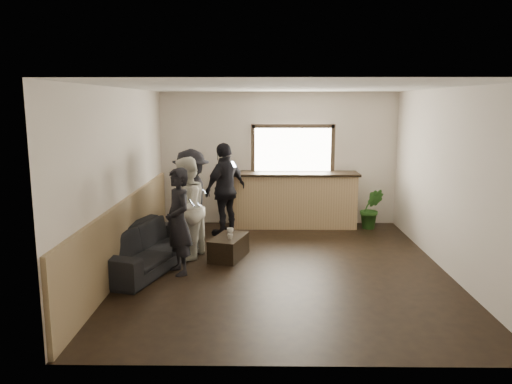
{
  "coord_description": "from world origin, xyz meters",
  "views": [
    {
      "loc": [
        -0.34,
        -7.56,
        2.58
      ],
      "look_at": [
        -0.44,
        0.4,
        1.15
      ],
      "focal_mm": 35.0,
      "sensor_mm": 36.0,
      "label": 1
    }
  ],
  "objects_px": {
    "cup_a": "(230,231)",
    "person_d": "(225,189)",
    "person_c": "(192,198)",
    "sofa": "(148,247)",
    "cup_b": "(230,236)",
    "person_b": "(186,209)",
    "potted_plant": "(371,209)",
    "coffee_table": "(229,247)",
    "person_a": "(178,221)",
    "bar_counter": "(293,196)"
  },
  "relations": [
    {
      "from": "bar_counter",
      "to": "coffee_table",
      "type": "bearing_deg",
      "value": -118.66
    },
    {
      "from": "sofa",
      "to": "person_b",
      "type": "xyz_separation_m",
      "value": [
        0.55,
        0.47,
        0.52
      ]
    },
    {
      "from": "bar_counter",
      "to": "cup_b",
      "type": "xyz_separation_m",
      "value": [
        -1.17,
        -2.33,
        -0.23
      ]
    },
    {
      "from": "coffee_table",
      "to": "cup_a",
      "type": "xyz_separation_m",
      "value": [
        0.01,
        0.23,
        0.23
      ]
    },
    {
      "from": "cup_b",
      "to": "person_a",
      "type": "bearing_deg",
      "value": -139.46
    },
    {
      "from": "person_b",
      "to": "person_d",
      "type": "relative_size",
      "value": 0.94
    },
    {
      "from": "person_b",
      "to": "potted_plant",
      "type": "bearing_deg",
      "value": 135.53
    },
    {
      "from": "sofa",
      "to": "cup_a",
      "type": "xyz_separation_m",
      "value": [
        1.26,
        0.73,
        0.08
      ]
    },
    {
      "from": "coffee_table",
      "to": "person_d",
      "type": "height_order",
      "value": "person_d"
    },
    {
      "from": "cup_b",
      "to": "bar_counter",
      "type": "bearing_deg",
      "value": 63.43
    },
    {
      "from": "potted_plant",
      "to": "person_b",
      "type": "bearing_deg",
      "value": -149.8
    },
    {
      "from": "cup_a",
      "to": "person_d",
      "type": "xyz_separation_m",
      "value": [
        -0.17,
        1.25,
        0.5
      ]
    },
    {
      "from": "person_a",
      "to": "person_c",
      "type": "relative_size",
      "value": 0.92
    },
    {
      "from": "bar_counter",
      "to": "person_b",
      "type": "bearing_deg",
      "value": -130.52
    },
    {
      "from": "potted_plant",
      "to": "person_c",
      "type": "distance_m",
      "value": 3.77
    },
    {
      "from": "sofa",
      "to": "person_c",
      "type": "height_order",
      "value": "person_c"
    },
    {
      "from": "person_a",
      "to": "person_b",
      "type": "relative_size",
      "value": 0.95
    },
    {
      "from": "cup_a",
      "to": "coffee_table",
      "type": "bearing_deg",
      "value": -91.99
    },
    {
      "from": "potted_plant",
      "to": "person_d",
      "type": "relative_size",
      "value": 0.46
    },
    {
      "from": "person_a",
      "to": "coffee_table",
      "type": "bearing_deg",
      "value": 107.14
    },
    {
      "from": "sofa",
      "to": "coffee_table",
      "type": "relative_size",
      "value": 2.74
    },
    {
      "from": "bar_counter",
      "to": "person_d",
      "type": "relative_size",
      "value": 1.48
    },
    {
      "from": "person_b",
      "to": "person_d",
      "type": "bearing_deg",
      "value": 175.58
    },
    {
      "from": "coffee_table",
      "to": "person_d",
      "type": "relative_size",
      "value": 0.45
    },
    {
      "from": "person_a",
      "to": "sofa",
      "type": "bearing_deg",
      "value": -146.73
    },
    {
      "from": "bar_counter",
      "to": "person_c",
      "type": "relative_size",
      "value": 1.53
    },
    {
      "from": "coffee_table",
      "to": "potted_plant",
      "type": "distance_m",
      "value": 3.47
    },
    {
      "from": "cup_a",
      "to": "cup_b",
      "type": "height_order",
      "value": "cup_a"
    },
    {
      "from": "bar_counter",
      "to": "cup_a",
      "type": "xyz_separation_m",
      "value": [
        -1.19,
        -1.96,
        -0.23
      ]
    },
    {
      "from": "cup_a",
      "to": "person_c",
      "type": "relative_size",
      "value": 0.06
    },
    {
      "from": "cup_b",
      "to": "person_a",
      "type": "distance_m",
      "value": 1.05
    },
    {
      "from": "bar_counter",
      "to": "coffee_table",
      "type": "distance_m",
      "value": 2.54
    },
    {
      "from": "coffee_table",
      "to": "person_a",
      "type": "distance_m",
      "value": 1.22
    },
    {
      "from": "potted_plant",
      "to": "person_c",
      "type": "height_order",
      "value": "person_c"
    },
    {
      "from": "person_c",
      "to": "person_d",
      "type": "bearing_deg",
      "value": 137.9
    },
    {
      "from": "person_a",
      "to": "person_c",
      "type": "distance_m",
      "value": 1.54
    },
    {
      "from": "person_b",
      "to": "person_c",
      "type": "distance_m",
      "value": 0.8
    },
    {
      "from": "coffee_table",
      "to": "potted_plant",
      "type": "xyz_separation_m",
      "value": [
        2.81,
        2.02,
        0.24
      ]
    },
    {
      "from": "cup_b",
      "to": "person_d",
      "type": "distance_m",
      "value": 1.71
    },
    {
      "from": "bar_counter",
      "to": "sofa",
      "type": "distance_m",
      "value": 3.66
    },
    {
      "from": "sofa",
      "to": "person_b",
      "type": "height_order",
      "value": "person_b"
    },
    {
      "from": "coffee_table",
      "to": "potted_plant",
      "type": "bearing_deg",
      "value": 35.63
    },
    {
      "from": "coffee_table",
      "to": "cup_b",
      "type": "xyz_separation_m",
      "value": [
        0.03,
        -0.14,
        0.23
      ]
    },
    {
      "from": "person_b",
      "to": "cup_b",
      "type": "bearing_deg",
      "value": 96.89
    },
    {
      "from": "potted_plant",
      "to": "person_a",
      "type": "height_order",
      "value": "person_a"
    },
    {
      "from": "sofa",
      "to": "person_a",
      "type": "relative_size",
      "value": 1.39
    },
    {
      "from": "sofa",
      "to": "person_a",
      "type": "bearing_deg",
      "value": -99.33
    },
    {
      "from": "person_b",
      "to": "person_d",
      "type": "xyz_separation_m",
      "value": [
        0.54,
        1.52,
        0.06
      ]
    },
    {
      "from": "person_a",
      "to": "cup_a",
      "type": "bearing_deg",
      "value": 114.24
    },
    {
      "from": "sofa",
      "to": "cup_b",
      "type": "distance_m",
      "value": 1.33
    }
  ]
}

